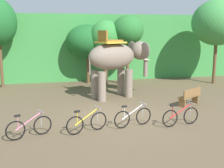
# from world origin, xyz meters

# --- Properties ---
(ground_plane) EXTENTS (80.00, 80.00, 0.00)m
(ground_plane) POSITION_xyz_m (0.00, 0.00, 0.00)
(ground_plane) COLOR brown
(foliage_hedge) EXTENTS (36.00, 6.00, 4.94)m
(foliage_hedge) POSITION_xyz_m (0.00, 12.22, 2.47)
(foliage_hedge) COLOR #3D8E42
(foliage_hedge) RESTS_ON ground
(tree_center_right) EXTENTS (3.07, 3.07, 4.18)m
(tree_center_right) POSITION_xyz_m (-0.07, 8.44, 2.98)
(tree_center_right) COLOR brown
(tree_center_right) RESTS_ON ground
(tree_far_left) EXTENTS (2.13, 2.13, 4.46)m
(tree_far_left) POSITION_xyz_m (1.00, 7.40, 3.27)
(tree_far_left) COLOR brown
(tree_far_left) RESTS_ON ground
(tree_center_left) EXTENTS (2.15, 2.15, 4.77)m
(tree_center_left) POSITION_xyz_m (2.48, 7.07, 3.74)
(tree_center_left) COLOR brown
(tree_center_left) RESTS_ON ground
(tree_center) EXTENTS (3.53, 3.53, 5.88)m
(tree_center) POSITION_xyz_m (8.72, 6.30, 4.28)
(tree_center) COLOR brown
(tree_center) RESTS_ON ground
(elephant) EXTENTS (4.21, 2.82, 3.78)m
(elephant) POSITION_xyz_m (0.91, 3.74, 2.20)
(elephant) COLOR gray
(elephant) RESTS_ON ground
(bike_pink) EXTENTS (1.60, 0.77, 0.92)m
(bike_pink) POSITION_xyz_m (-3.66, -1.71, 0.39)
(bike_pink) COLOR black
(bike_pink) RESTS_ON ground
(bike_yellow) EXTENTS (1.63, 0.71, 0.92)m
(bike_yellow) POSITION_xyz_m (-1.57, -1.65, 0.39)
(bike_yellow) COLOR black
(bike_yellow) RESTS_ON ground
(bike_white) EXTENTS (1.67, 0.61, 0.92)m
(bike_white) POSITION_xyz_m (0.32, -1.39, 0.39)
(bike_white) COLOR black
(bike_white) RESTS_ON ground
(bike_red) EXTENTS (1.70, 0.52, 0.92)m
(bike_red) POSITION_xyz_m (2.22, -1.72, 0.39)
(bike_red) COLOR black
(bike_red) RESTS_ON ground
(wooden_bench) EXTENTS (1.50, 1.10, 0.89)m
(wooden_bench) POSITION_xyz_m (4.12, 1.09, 0.48)
(wooden_bench) COLOR brown
(wooden_bench) RESTS_ON ground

